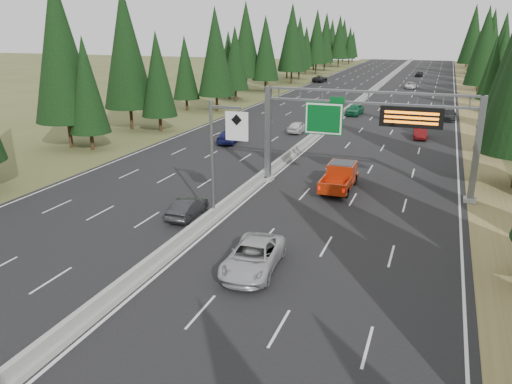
% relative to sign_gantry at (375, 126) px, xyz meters
% --- Properties ---
extents(road, '(32.00, 260.00, 0.08)m').
position_rel_sign_gantry_xyz_m(road, '(-8.92, 45.12, -5.23)').
color(road, black).
rests_on(road, ground).
extents(shoulder_right, '(3.60, 260.00, 0.06)m').
position_rel_sign_gantry_xyz_m(shoulder_right, '(8.88, 45.12, -5.24)').
color(shoulder_right, olive).
rests_on(shoulder_right, ground).
extents(shoulder_left, '(3.60, 260.00, 0.06)m').
position_rel_sign_gantry_xyz_m(shoulder_left, '(-26.72, 45.12, -5.24)').
color(shoulder_left, '#465226').
rests_on(shoulder_left, ground).
extents(median_barrier, '(0.70, 260.00, 0.85)m').
position_rel_sign_gantry_xyz_m(median_barrier, '(-8.92, 45.12, -4.85)').
color(median_barrier, gray).
rests_on(median_barrier, road).
extents(sign_gantry, '(16.75, 0.98, 7.80)m').
position_rel_sign_gantry_xyz_m(sign_gantry, '(0.00, 0.00, 0.00)').
color(sign_gantry, slate).
rests_on(sign_gantry, road).
extents(hov_sign_pole, '(2.80, 0.50, 8.00)m').
position_rel_sign_gantry_xyz_m(hov_sign_pole, '(-8.33, -9.92, -0.54)').
color(hov_sign_pole, slate).
rests_on(hov_sign_pole, road).
extents(tree_row_left, '(11.60, 242.70, 18.67)m').
position_rel_sign_gantry_xyz_m(tree_row_left, '(-30.95, 30.53, 3.98)').
color(tree_row_left, black).
rests_on(tree_row_left, ground).
extents(silver_minivan, '(2.94, 5.68, 1.53)m').
position_rel_sign_gantry_xyz_m(silver_minivan, '(-3.89, -15.70, -4.42)').
color(silver_minivan, '#B1B1B6').
rests_on(silver_minivan, road).
extents(red_pickup, '(2.16, 6.05, 1.97)m').
position_rel_sign_gantry_xyz_m(red_pickup, '(-2.41, 0.14, -4.10)').
color(red_pickup, black).
rests_on(red_pickup, road).
extents(car_ahead_green, '(2.30, 4.88, 1.61)m').
position_rel_sign_gantry_xyz_m(car_ahead_green, '(-7.42, 35.80, -4.38)').
color(car_ahead_green, '#145B39').
rests_on(car_ahead_green, road).
extents(car_ahead_dkred, '(1.82, 4.27, 1.37)m').
position_rel_sign_gantry_xyz_m(car_ahead_dkred, '(2.51, 22.12, -4.50)').
color(car_ahead_dkred, '#5A0C0E').
rests_on(car_ahead_dkred, road).
extents(car_ahead_dkgrey, '(2.12, 4.96, 1.42)m').
position_rel_sign_gantry_xyz_m(car_ahead_dkgrey, '(5.58, 36.28, -4.48)').
color(car_ahead_dkgrey, black).
rests_on(car_ahead_dkgrey, road).
extents(car_ahead_white, '(2.18, 4.71, 1.31)m').
position_rel_sign_gantry_xyz_m(car_ahead_white, '(-2.13, 73.76, -4.53)').
color(car_ahead_white, silver).
rests_on(car_ahead_white, road).
extents(car_ahead_far, '(1.98, 4.37, 1.45)m').
position_rel_sign_gantry_xyz_m(car_ahead_far, '(-2.00, 102.36, -4.46)').
color(car_ahead_far, black).
rests_on(car_ahead_far, road).
extents(car_onc_near, '(1.61, 4.09, 1.33)m').
position_rel_sign_gantry_xyz_m(car_onc_near, '(-10.82, -9.95, -4.53)').
color(car_onc_near, black).
rests_on(car_onc_near, road).
extents(car_onc_blue, '(2.30, 4.90, 1.38)m').
position_rel_sign_gantry_xyz_m(car_onc_blue, '(-17.29, 12.24, -4.50)').
color(car_onc_blue, navy).
rests_on(car_onc_blue, road).
extents(car_onc_white, '(2.03, 4.20, 1.38)m').
position_rel_sign_gantry_xyz_m(car_onc_white, '(-11.71, 20.45, -4.50)').
color(car_onc_white, silver).
rests_on(car_onc_white, road).
extents(car_onc_far, '(2.82, 5.63, 1.53)m').
position_rel_sign_gantry_xyz_m(car_onc_far, '(-23.28, 80.03, -4.42)').
color(car_onc_far, black).
rests_on(car_onc_far, road).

